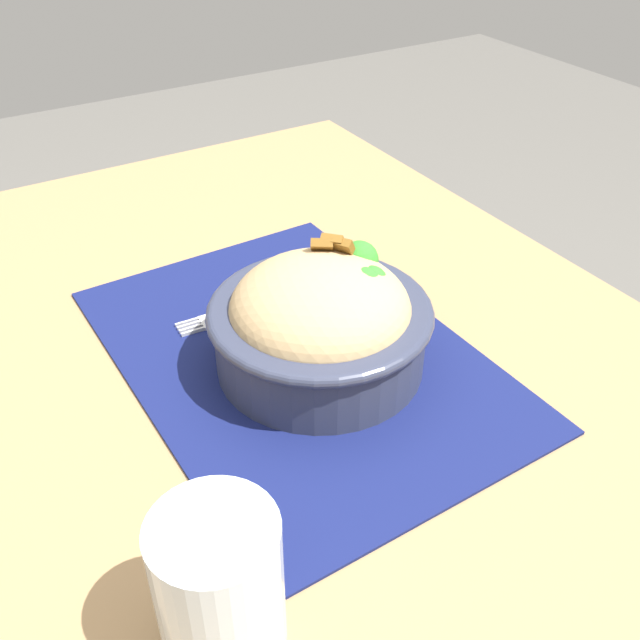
{
  "coord_description": "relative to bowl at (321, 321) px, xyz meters",
  "views": [
    {
      "loc": [
        -0.46,
        0.23,
        1.17
      ],
      "look_at": [
        -0.01,
        -0.04,
        0.79
      ],
      "focal_mm": 40.55,
      "sensor_mm": 36.0,
      "label": 1
    }
  ],
  "objects": [
    {
      "name": "placemat",
      "position": [
        0.02,
        0.01,
        -0.05
      ],
      "size": [
        0.44,
        0.31,
        0.0
      ],
      "primitive_type": "cube",
      "rotation": [
        0.0,
        0.0,
        0.02
      ],
      "color": "#11194C",
      "rests_on": "table"
    },
    {
      "name": "fork",
      "position": [
        0.11,
        0.04,
        -0.05
      ],
      "size": [
        0.02,
        0.13,
        0.0
      ],
      "color": "#BBBBBB",
      "rests_on": "placemat"
    },
    {
      "name": "table",
      "position": [
        0.01,
        0.04,
        -0.13
      ],
      "size": [
        1.06,
        0.76,
        0.73
      ],
      "color": "#99754C",
      "rests_on": "ground_plane"
    },
    {
      "name": "drinking_glass",
      "position": [
        -0.2,
        0.19,
        -0.01
      ],
      "size": [
        0.08,
        0.08,
        0.1
      ],
      "color": "silver",
      "rests_on": "table"
    },
    {
      "name": "bowl",
      "position": [
        0.0,
        0.0,
        0.0
      ],
      "size": [
        0.2,
        0.2,
        0.12
      ],
      "color": "#2D3347",
      "rests_on": "placemat"
    }
  ]
}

